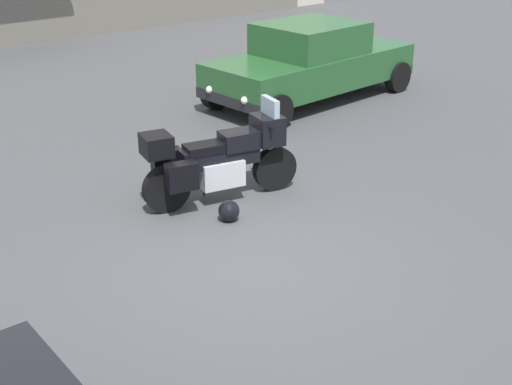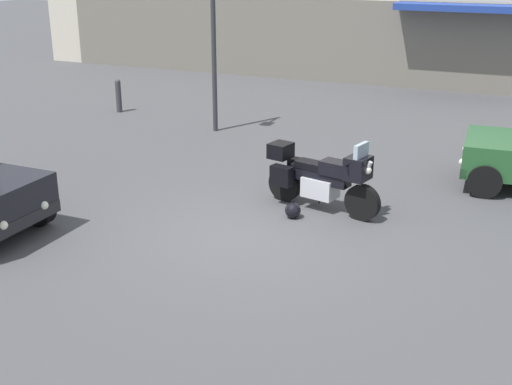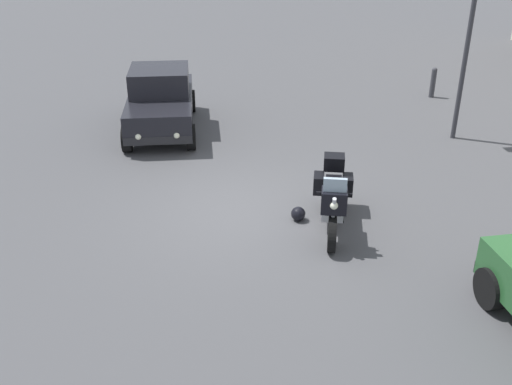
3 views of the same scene
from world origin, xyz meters
The scene contains 4 objects.
ground_plane centered at (0.00, 0.00, 0.00)m, with size 80.00×80.00×0.00m, color #424244.
motorcycle centered at (0.75, 1.55, 0.62)m, with size 2.23×1.02×1.36m.
helmet centered at (0.45, 0.97, 0.14)m, with size 0.28×0.28×0.28m, color black.
car_sedan_far centered at (5.15, 4.29, 0.78)m, with size 4.65×2.13×1.56m.
Camera 1 is at (-4.41, -5.34, 3.94)m, focal length 47.92 mm.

